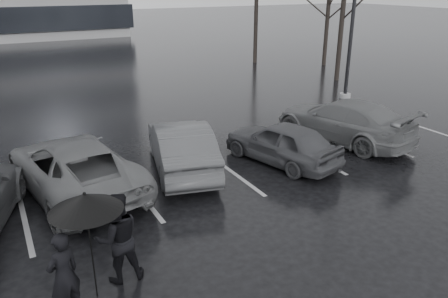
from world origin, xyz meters
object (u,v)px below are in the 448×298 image
tree_ne (328,10)px  car_east (343,121)px  pedestrian_left (64,275)px  lamp_post (354,2)px  car_main (282,142)px  car_west_b (74,166)px  car_west_a (181,146)px  pedestrian_right (118,238)px  tree_east (343,5)px

tree_ne → car_east: bearing=-128.2°
car_east → pedestrian_left: size_ratio=3.22×
lamp_post → tree_ne: size_ratio=1.36×
car_east → lamp_post: bearing=-146.5°
car_main → pedestrian_left: pedestrian_left is taller
car_west_b → tree_ne: 21.57m
car_west_a → car_main: bearing=175.4°
pedestrian_left → pedestrian_right: bearing=178.6°
car_main → car_west_b: size_ratio=0.73×
car_main → pedestrian_right: (-5.89, -3.19, 0.23)m
lamp_post → tree_east: (2.41, 3.25, -0.35)m
car_west_a → lamp_post: 11.56m
car_east → pedestrian_right: bearing=10.7°
car_main → lamp_post: (7.30, 5.05, 3.71)m
car_east → lamp_post: size_ratio=0.52×
car_main → car_west_b: car_west_b is taller
pedestrian_right → tree_east: bearing=-140.4°
lamp_post → tree_east: size_ratio=1.19×
pedestrian_left → lamp_post: 17.08m
pedestrian_left → tree_east: bearing=-171.3°
car_west_a → tree_ne: bearing=-129.3°
car_main → tree_ne: 17.57m
pedestrian_right → tree_ne: (18.11, 15.49, 2.63)m
tree_ne → tree_east: bearing=-122.0°
car_main → car_west_a: bearing=-32.8°
pedestrian_left → tree_ne: bearing=-167.2°
car_west_b → pedestrian_left: 4.73m
lamp_post → tree_ne: 8.80m
car_west_b → pedestrian_right: bearing=81.2°
car_main → car_east: bearing=177.1°
pedestrian_right → tree_east: 19.63m
pedestrian_left → tree_east: (16.64, 11.99, 3.23)m
car_main → tree_ne: bearing=-149.2°
tree_east → tree_ne: tree_east is taller
car_west_a → tree_ne: size_ratio=0.63×
car_west_a → car_east: car_west_a is taller
car_west_a → pedestrian_left: pedestrian_left is taller
car_west_a → pedestrian_right: 5.13m
car_west_b → lamp_post: bearing=-171.6°
tree_ne → lamp_post: bearing=-124.1°
tree_east → tree_ne: (2.50, 4.00, -0.50)m
car_east → pedestrian_right: (-8.89, -3.79, 0.15)m
tree_ne → pedestrian_left: bearing=-140.1°
tree_east → tree_ne: 4.74m
car_east → car_west_b: bearing=-14.5°
pedestrian_left → tree_east: size_ratio=0.19×
car_west_b → pedestrian_left: (-1.03, -4.62, 0.06)m
car_main → car_east: 3.06m
car_west_a → car_east: bearing=-169.6°
car_west_b → tree_east: size_ratio=0.64×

